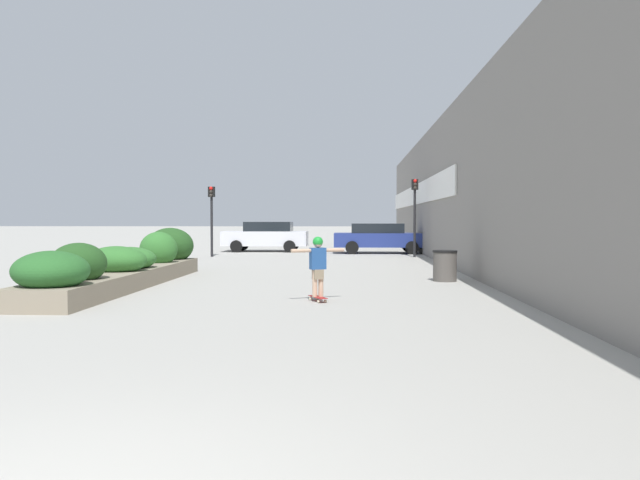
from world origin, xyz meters
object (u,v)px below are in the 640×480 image
car_center_left (266,236)px  traffic_light_right (415,204)px  trash_bin (445,266)px  car_leftmost (380,237)px  car_center_right (545,235)px  skateboard (318,298)px  skateboarder (318,260)px  traffic_light_left (212,208)px

car_center_left → traffic_light_right: size_ratio=1.27×
trash_bin → car_leftmost: 13.78m
car_center_right → skateboard: bearing=-27.5°
car_leftmost → skateboarder: bearing=-6.7°
trash_bin → traffic_light_left: bearing=129.3°
trash_bin → skateboarder: bearing=-126.6°
trash_bin → traffic_light_right: traffic_light_right is taller
car_leftmost → traffic_light_right: size_ratio=1.34×
car_center_right → traffic_light_left: (-16.35, -6.23, 1.29)m
car_center_left → car_center_right: 14.65m
car_leftmost → car_center_right: (8.81, 2.99, 0.06)m
car_center_left → skateboard: bearing=-169.3°
car_center_left → traffic_light_right: 8.57m
skateboarder → car_center_left: car_center_left is taller
skateboard → trash_bin: size_ratio=0.78×
car_leftmost → traffic_light_right: 3.70m
skateboard → skateboarder: skateboarder is taller
car_center_left → traffic_light_right: bearing=-122.5°
skateboard → car_center_left: bearing=75.9°
trash_bin → traffic_light_left: size_ratio=0.27×
trash_bin → traffic_light_right: bearing=88.4°
car_center_left → traffic_light_left: (-1.77, -4.70, 1.33)m
car_leftmost → car_center_right: size_ratio=1.01×
skateboarder → trash_bin: bearing=28.7°
trash_bin → car_center_right: size_ratio=0.18×
skateboard → car_center_right: (10.92, 20.96, 0.76)m
car_leftmost → car_center_left: car_center_left is taller
skateboarder → car_center_left: 19.78m
skateboard → car_center_left: 19.79m
skateboard → traffic_light_right: size_ratio=0.19×
skateboarder → car_leftmost: 18.10m
car_leftmost → traffic_light_left: bearing=-66.7°
skateboard → traffic_light_left: traffic_light_left is taller
traffic_light_left → car_leftmost: bearing=23.3°
trash_bin → car_center_left: car_center_left is taller
trash_bin → traffic_light_left: traffic_light_left is taller
skateboarder → car_center_left: bearing=75.9°
skateboard → car_center_left: size_ratio=0.15×
skateboarder → car_center_right: (10.92, 20.96, 0.01)m
car_leftmost → traffic_light_right: bearing=23.7°
traffic_light_right → skateboard: bearing=-103.1°
traffic_light_left → car_center_left: bearing=69.3°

